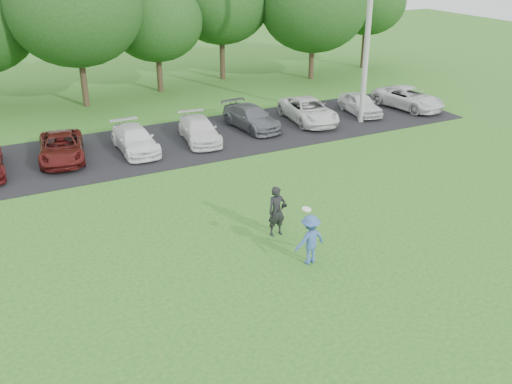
{
  "coord_description": "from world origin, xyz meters",
  "views": [
    {
      "loc": [
        -7.9,
        -12.07,
        9.18
      ],
      "look_at": [
        0.0,
        3.5,
        1.3
      ],
      "focal_mm": 40.0,
      "sensor_mm": 36.0,
      "label": 1
    }
  ],
  "objects": [
    {
      "name": "parking_lot",
      "position": [
        0.0,
        13.0,
        0.01
      ],
      "size": [
        32.0,
        6.5,
        0.03
      ],
      "primitive_type": "cube",
      "color": "black",
      "rests_on": "ground"
    },
    {
      "name": "tree_row",
      "position": [
        1.51,
        22.76,
        4.91
      ],
      "size": [
        42.39,
        9.85,
        8.64
      ],
      "color": "#38281C",
      "rests_on": "ground"
    },
    {
      "name": "ground",
      "position": [
        0.0,
        0.0,
        0.0
      ],
      "size": [
        100.0,
        100.0,
        0.0
      ],
      "primitive_type": "plane",
      "color": "#26671D",
      "rests_on": "ground"
    },
    {
      "name": "parked_cars",
      "position": [
        0.79,
        12.96,
        0.61
      ],
      "size": [
        31.04,
        5.08,
        1.22
      ],
      "color": "silver",
      "rests_on": "parking_lot"
    },
    {
      "name": "camera_bystander",
      "position": [
        0.35,
        2.67,
        0.86
      ],
      "size": [
        0.64,
        0.44,
        1.72
      ],
      "color": "black",
      "rests_on": "ground"
    },
    {
      "name": "frisbee_player",
      "position": [
        0.38,
        0.64,
        0.8
      ],
      "size": [
        1.08,
        0.69,
        1.98
      ],
      "color": "#385D9F",
      "rests_on": "ground"
    },
    {
      "name": "utility_pole",
      "position": [
        10.5,
        11.69,
        5.29
      ],
      "size": [
        0.28,
        0.28,
        10.57
      ],
      "primitive_type": "cylinder",
      "color": "#9E9E99",
      "rests_on": "ground"
    }
  ]
}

